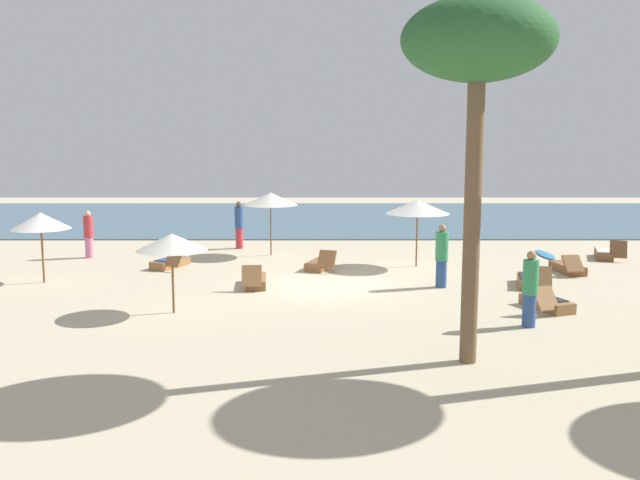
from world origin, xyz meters
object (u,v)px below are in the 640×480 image
umbrella_0 (37,221)px  umbrella_1 (169,242)px  lounger_3 (168,263)px  lounger_4 (526,280)px  umbrella_3 (268,199)px  person_2 (439,256)px  lounger_6 (602,254)px  lounger_0 (565,267)px  surfboard (542,254)px  lounger_1 (253,281)px  person_0 (236,225)px  palm_1 (475,48)px  umbrella_2 (415,207)px  person_4 (85,234)px  person_1 (527,289)px  lounger_5 (318,264)px  lounger_2 (543,303)px

umbrella_0 → umbrella_1: size_ratio=1.06×
lounger_3 → lounger_4: (11.27, -2.94, -0.00)m
umbrella_0 → umbrella_3: (6.56, 4.90, 0.22)m
person_2 → umbrella_3: bearing=134.2°
lounger_6 → person_2: bearing=-144.8°
umbrella_3 → lounger_0: bearing=-18.8°
umbrella_1 → umbrella_3: bearing=77.8°
surfboard → lounger_1: bearing=-152.4°
lounger_4 → person_0: bearing=143.3°
person_0 → palm_1: bearing=-66.3°
umbrella_2 → palm_1: palm_1 is taller
umbrella_3 → lounger_4: umbrella_3 is taller
umbrella_0 → surfboard: 17.60m
lounger_1 → person_4: size_ratio=0.97×
person_0 → person_1: size_ratio=1.04×
umbrella_0 → umbrella_2: 11.99m
lounger_0 → lounger_4: size_ratio=0.99×
lounger_3 → lounger_5: bearing=-3.0°
palm_1 → umbrella_3: bearing=111.0°
umbrella_0 → umbrella_2: size_ratio=0.94×
lounger_6 → lounger_3: bearing=-173.6°
person_0 → surfboard: bearing=-8.0°
lounger_1 → lounger_4: (8.12, 0.03, 0.00)m
umbrella_2 → person_2: (0.27, -3.32, -1.11)m
person_1 → person_0: bearing=125.3°
lounger_0 → umbrella_3: bearing=161.2°
umbrella_2 → lounger_0: umbrella_2 is taller
person_4 → lounger_6: bearing=-0.6°
lounger_2 → person_0: person_0 is taller
palm_1 → person_0: bearing=113.7°
umbrella_0 → person_2: bearing=-3.1°
person_0 → palm_1: (6.11, -13.93, 5.06)m
umbrella_2 → lounger_5: (-3.28, -0.52, -1.87)m
lounger_0 → lounger_3: 13.18m
umbrella_2 → umbrella_0: bearing=-167.2°
lounger_1 → person_0: person_0 is taller
palm_1 → lounger_6: bearing=57.2°
umbrella_1 → lounger_4: umbrella_1 is taller
umbrella_0 → lounger_2: size_ratio=1.21×
lounger_0 → person_1: size_ratio=0.98×
lounger_5 → lounger_6: size_ratio=1.01×
umbrella_3 → lounger_1: umbrella_3 is taller
lounger_1 → person_4: 8.21m
umbrella_1 → lounger_3: (-1.38, 6.04, -1.62)m
lounger_4 → lounger_6: size_ratio=1.02×
lounger_0 → lounger_5: size_ratio=1.00×
person_4 → person_0: bearing=22.0°
person_1 → lounger_0: bearing=63.5°
lounger_2 → lounger_3: bearing=152.2°
umbrella_3 → lounger_2: bearing=-47.1°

